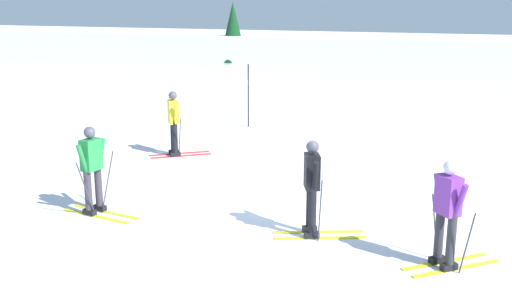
# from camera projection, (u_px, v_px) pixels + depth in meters

# --- Properties ---
(ground_plane) EXTENTS (120.00, 120.00, 0.00)m
(ground_plane) POSITION_uv_depth(u_px,v_px,m) (287.00, 209.00, 12.13)
(ground_plane) COLOR silver
(far_snow_ridge) EXTENTS (80.00, 6.55, 2.17)m
(far_snow_ridge) POSITION_uv_depth(u_px,v_px,m) (417.00, 58.00, 31.09)
(far_snow_ridge) COLOR silver
(far_snow_ridge) RESTS_ON ground
(skier_purple) EXTENTS (1.43, 1.36, 1.71)m
(skier_purple) POSITION_uv_depth(u_px,v_px,m) (448.00, 211.00, 9.28)
(skier_purple) COLOR gold
(skier_purple) RESTS_ON ground
(skier_green) EXTENTS (1.64, 1.00, 1.71)m
(skier_green) POSITION_uv_depth(u_px,v_px,m) (92.00, 168.00, 11.66)
(skier_green) COLOR gold
(skier_green) RESTS_ON ground
(skier_yellow) EXTENTS (1.49, 1.27, 1.71)m
(skier_yellow) POSITION_uv_depth(u_px,v_px,m) (174.00, 121.00, 16.03)
(skier_yellow) COLOR red
(skier_yellow) RESTS_ON ground
(skier_black) EXTENTS (1.61, 0.98, 1.71)m
(skier_black) POSITION_uv_depth(u_px,v_px,m) (312.00, 186.00, 10.54)
(skier_black) COLOR gold
(skier_black) RESTS_ON ground
(trail_marker_pole) EXTENTS (0.04, 0.04, 2.02)m
(trail_marker_pole) POSITION_uv_depth(u_px,v_px,m) (248.00, 96.00, 19.66)
(trail_marker_pole) COLOR black
(trail_marker_pole) RESTS_ON ground
(conifer_far_left) EXTENTS (1.47, 1.47, 3.87)m
(conifer_far_left) POSITION_uv_depth(u_px,v_px,m) (233.00, 32.00, 31.56)
(conifer_far_left) COLOR #513823
(conifer_far_left) RESTS_ON ground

